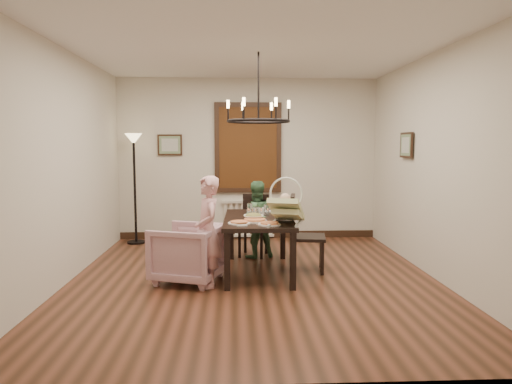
{
  "coord_description": "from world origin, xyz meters",
  "views": [
    {
      "loc": [
        -0.22,
        -5.5,
        1.66
      ],
      "look_at": [
        0.04,
        0.32,
        1.05
      ],
      "focal_mm": 32.0,
      "sensor_mm": 36.0,
      "label": 1
    }
  ],
  "objects": [
    {
      "name": "picture_back",
      "position": [
        -1.35,
        2.47,
        1.65
      ],
      "size": [
        0.42,
        0.03,
        0.36
      ],
      "primitive_type": "cube",
      "color": "black",
      "rests_on": "room_shell"
    },
    {
      "name": "elderly_woman",
      "position": [
        -0.55,
        -0.24,
        0.54
      ],
      "size": [
        0.35,
        0.45,
        1.08
      ],
      "primitive_type": "imported",
      "rotation": [
        0.0,
        0.0,
        -1.3
      ],
      "color": "pink",
      "rests_on": "room_shell"
    },
    {
      "name": "window_blinds",
      "position": [
        0.0,
        2.46,
        1.6
      ],
      "size": [
        1.0,
        0.03,
        1.4
      ],
      "primitive_type": "cube",
      "color": "#522B10",
      "rests_on": "room_shell"
    },
    {
      "name": "drinking_glass",
      "position": [
        0.03,
        0.23,
        0.8
      ],
      "size": [
        0.08,
        0.08,
        0.15
      ],
      "primitive_type": "cylinder",
      "color": "silver",
      "rests_on": "dining_table"
    },
    {
      "name": "chair_far",
      "position": [
        0.04,
        1.19,
        0.46
      ],
      "size": [
        0.5,
        0.5,
        0.92
      ],
      "primitive_type": null,
      "rotation": [
        0.0,
        0.0,
        -0.28
      ],
      "color": "black",
      "rests_on": "room_shell"
    },
    {
      "name": "floor_lamp",
      "position": [
        -1.9,
        2.15,
        0.9
      ],
      "size": [
        0.3,
        0.3,
        1.8
      ],
      "primitive_type": null,
      "color": "black",
      "rests_on": "room_shell"
    },
    {
      "name": "chandelier",
      "position": [
        0.07,
        0.27,
        1.95
      ],
      "size": [
        0.8,
        0.8,
        0.04
      ],
      "primitive_type": "torus",
      "color": "black",
      "rests_on": "room_shell"
    },
    {
      "name": "radiator",
      "position": [
        0.0,
        2.48,
        0.35
      ],
      "size": [
        0.92,
        0.12,
        0.62
      ],
      "primitive_type": null,
      "color": "silver",
      "rests_on": "room_shell"
    },
    {
      "name": "picture_right",
      "position": [
        2.21,
        0.9,
        1.65
      ],
      "size": [
        0.03,
        0.42,
        0.36
      ],
      "primitive_type": "cube",
      "rotation": [
        0.0,
        0.0,
        1.57
      ],
      "color": "black",
      "rests_on": "room_shell"
    },
    {
      "name": "chair_right",
      "position": [
        0.73,
        0.34,
        0.51
      ],
      "size": [
        0.51,
        0.51,
        1.01
      ],
      "primitive_type": null,
      "rotation": [
        0.0,
        0.0,
        1.42
      ],
      "color": "black",
      "rests_on": "room_shell"
    },
    {
      "name": "pizza_platter",
      "position": [
        0.01,
        -0.05,
        0.74
      ],
      "size": [
        0.29,
        0.29,
        0.04
      ],
      "primitive_type": "cylinder",
      "color": "tan",
      "rests_on": "dining_table"
    },
    {
      "name": "armchair",
      "position": [
        -0.8,
        -0.06,
        0.35
      ],
      "size": [
        0.97,
        0.96,
        0.7
      ],
      "primitive_type": "imported",
      "rotation": [
        0.0,
        0.0,
        -1.89
      ],
      "color": "#C798A3",
      "rests_on": "room_shell"
    },
    {
      "name": "seated_man",
      "position": [
        0.07,
        1.09,
        0.47
      ],
      "size": [
        0.54,
        0.48,
        0.94
      ],
      "primitive_type": "imported",
      "rotation": [
        0.0,
        0.0,
        3.45
      ],
      "color": "#437249",
      "rests_on": "room_shell"
    },
    {
      "name": "dining_table",
      "position": [
        0.07,
        0.27,
        0.64
      ],
      "size": [
        0.9,
        1.56,
        0.72
      ],
      "rotation": [
        0.0,
        0.0,
        -0.02
      ],
      "color": "black",
      "rests_on": "room_shell"
    },
    {
      "name": "room_shell",
      "position": [
        0.0,
        0.37,
        1.4
      ],
      "size": [
        4.51,
        5.0,
        2.81
      ],
      "color": "brown",
      "rests_on": "ground"
    },
    {
      "name": "baby_bouncer",
      "position": [
        0.38,
        -0.2,
        0.91
      ],
      "size": [
        0.57,
        0.68,
        0.38
      ],
      "primitive_type": null,
      "rotation": [
        0.0,
        0.0,
        -0.3
      ],
      "color": "beige",
      "rests_on": "dining_table"
    },
    {
      "name": "salad_bowl",
      "position": [
        0.0,
        0.09,
        0.76
      ],
      "size": [
        0.3,
        0.3,
        0.07
      ],
      "primitive_type": "imported",
      "color": "white",
      "rests_on": "dining_table"
    }
  ]
}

